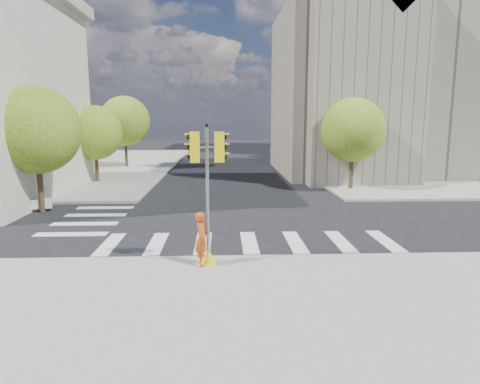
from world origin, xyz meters
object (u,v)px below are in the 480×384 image
at_px(lamp_near, 344,121).
at_px(traffic_signal, 208,207).
at_px(lamp_far, 307,120).
at_px(photographer, 202,239).

relative_size(lamp_near, traffic_signal, 1.81).
distance_m(lamp_far, traffic_signal, 34.32).
bearing_deg(traffic_signal, photographer, -161.59).
bearing_deg(traffic_signal, lamp_near, 57.75).
bearing_deg(lamp_far, lamp_near, -90.00).
bearing_deg(lamp_far, photographer, -106.59).
xyz_separation_m(lamp_near, traffic_signal, (-9.61, -18.85, -2.53)).
distance_m(lamp_far, photographer, 34.56).
height_order(lamp_near, traffic_signal, lamp_near).
distance_m(lamp_near, lamp_far, 14.00).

